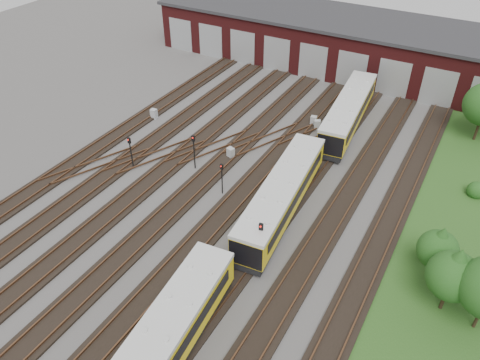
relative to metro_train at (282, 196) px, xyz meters
The scene contains 17 objects.
ground 10.45m from the metro_train, 125.70° to the right, with size 120.00×120.00×0.00m, color #464341.
track_network 10.07m from the metro_train, 128.47° to the right, with size 30.40×70.00×0.33m.
maintenance_shed 32.22m from the metro_train, 100.76° to the left, with size 51.00×12.50×6.35m.
grass_verge 13.23m from the metro_train, ahead, with size 8.00×55.00×0.05m, color #1E4517.
metro_train is the anchor object (origin of this frame).
signal_mast_0 9.94m from the metro_train, 168.73° to the left, with size 0.31×0.29×3.52m.
signal_mast_1 14.83m from the metro_train, behind, with size 0.30×0.28×3.24m.
signal_mast_2 5.58m from the metro_train, behind, with size 0.25×0.24×3.04m.
signal_mast_3 5.93m from the metro_train, 79.43° to the right, with size 0.30×0.28×3.91m.
relay_cabinet_1 20.47m from the metro_train, 158.05° to the left, with size 0.65×0.54×1.08m, color #A9ADAF.
relay_cabinet_2 9.38m from the metro_train, 146.74° to the left, with size 0.64×0.53×1.07m, color #A9ADAF.
relay_cabinet_3 14.48m from the metro_train, 100.38° to the left, with size 0.64×0.53×1.07m, color #A9ADAF.
relay_cabinet_4 15.25m from the metro_train, 102.46° to the left, with size 0.62×0.52×1.04m, color #A9ADAF.
tree_3 12.03m from the metro_train, ahead, with size 2.75×2.75×4.56m.
tree_4 13.72m from the metro_train, 14.52° to the right, with size 3.26×3.26×5.40m.
bush_1 11.47m from the metro_train, ahead, with size 1.34×1.34×1.34m, color #1C4614.
bush_2 17.04m from the metro_train, 37.73° to the left, with size 1.55×1.55×1.55m, color #1C4614.
Camera 1 is at (17.45, -18.60, 25.02)m, focal length 35.00 mm.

